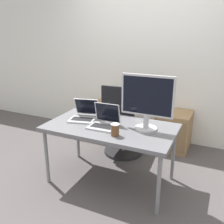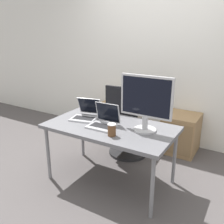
% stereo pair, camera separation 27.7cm
% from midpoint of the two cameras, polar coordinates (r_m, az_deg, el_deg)
% --- Properties ---
extents(ground_plane, '(14.00, 14.00, 0.00)m').
position_cam_midpoint_polar(ground_plane, '(3.12, 2.25, -15.30)').
color(ground_plane, '#514C4C').
extents(wall_back, '(10.00, 0.05, 2.60)m').
position_cam_midpoint_polar(wall_back, '(3.96, 12.94, 11.82)').
color(wall_back, silver).
rests_on(wall_back, ground_plane).
extents(desk, '(1.44, 0.79, 0.70)m').
position_cam_midpoint_polar(desk, '(2.80, 2.42, -4.15)').
color(desk, slate).
rests_on(desk, ground_plane).
extents(office_chair, '(0.56, 0.57, 1.04)m').
position_cam_midpoint_polar(office_chair, '(3.51, 5.65, -4.25)').
color(office_chair, '#232326').
rests_on(office_chair, ground_plane).
extents(cabinet_left, '(0.48, 0.50, 0.57)m').
position_cam_midpoint_polar(cabinet_left, '(4.19, 2.45, -1.75)').
color(cabinet_left, '#99754C').
rests_on(cabinet_left, ground_plane).
extents(cabinet_right, '(0.48, 0.50, 0.57)m').
position_cam_midpoint_polar(cabinet_right, '(3.82, 17.47, -4.67)').
color(cabinet_right, '#99754C').
rests_on(cabinet_right, ground_plane).
extents(water_bottle, '(0.07, 0.07, 0.23)m').
position_cam_midpoint_polar(water_bottle, '(4.07, 2.54, 3.44)').
color(water_bottle, silver).
rests_on(water_bottle, cabinet_left).
extents(laptop_left, '(0.34, 0.38, 0.23)m').
position_cam_midpoint_polar(laptop_left, '(3.00, -3.38, -0.56)').
color(laptop_left, '#ADADB2').
rests_on(laptop_left, desk).
extents(laptop_right, '(0.30, 0.28, 0.25)m').
position_cam_midpoint_polar(laptop_right, '(2.76, 0.95, -2.27)').
color(laptop_right, '#ADADB2').
rests_on(laptop_right, desk).
extents(monitor, '(0.56, 0.24, 0.59)m').
position_cam_midpoint_polar(monitor, '(2.59, 10.81, 2.15)').
color(monitor, '#B7B7BC').
rests_on(monitor, desk).
extents(coffee_cup_white, '(0.09, 0.09, 0.10)m').
position_cam_midpoint_polar(coffee_cup_white, '(2.90, 2.79, -1.20)').
color(coffee_cup_white, white).
rests_on(coffee_cup_white, desk).
extents(coffee_cup_brown, '(0.09, 0.09, 0.13)m').
position_cam_midpoint_polar(coffee_cup_brown, '(2.51, 3.12, -4.15)').
color(coffee_cup_brown, brown).
rests_on(coffee_cup_brown, desk).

